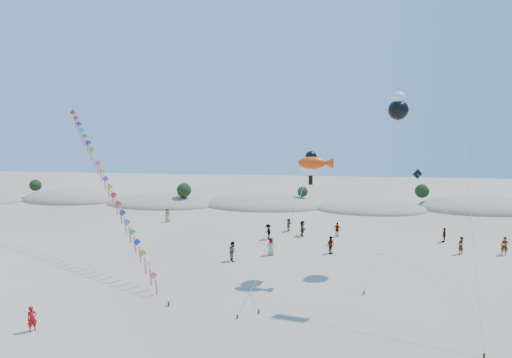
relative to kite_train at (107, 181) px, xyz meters
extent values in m
ellipsoid|color=gray|center=(-19.72, 27.59, -7.60)|extent=(16.00, 8.80, 3.60)
ellipsoid|color=#223A15|center=(-19.72, 27.59, -6.61)|extent=(12.80, 5.76, 0.64)
ellipsoid|color=gray|center=(-3.72, 26.19, -7.60)|extent=(17.60, 9.68, 3.00)
ellipsoid|color=#223A15|center=(-3.72, 26.19, -6.78)|extent=(14.08, 6.34, 0.70)
ellipsoid|color=gray|center=(12.28, 26.89, -7.60)|extent=(19.00, 10.45, 3.40)
ellipsoid|color=#223A15|center=(12.28, 26.89, -6.67)|extent=(15.20, 6.84, 0.76)
ellipsoid|color=gray|center=(28.28, 25.49, -7.60)|extent=(16.40, 9.02, 2.80)
ellipsoid|color=#223A15|center=(28.28, 25.49, -6.83)|extent=(13.12, 5.90, 0.66)
ellipsoid|color=gray|center=(44.28, 27.29, -7.60)|extent=(18.00, 9.90, 3.80)
ellipsoid|color=#223A15|center=(44.28, 27.29, -6.56)|extent=(14.40, 6.48, 0.72)
sphere|color=black|center=(-25.72, 27.79, -5.24)|extent=(1.90, 1.90, 1.90)
sphere|color=black|center=(0.28, 24.99, -5.12)|extent=(2.20, 2.20, 2.20)
sphere|color=black|center=(18.28, 26.99, -5.36)|extent=(1.60, 1.60, 1.60)
sphere|color=black|center=(36.28, 28.39, -5.16)|extent=(2.10, 2.10, 2.10)
cube|color=#3F2D1E|center=(8.73, -9.40, -7.43)|extent=(0.12, 0.12, 0.35)
cylinder|color=silver|center=(0.78, -0.86, -0.58)|extent=(15.94, 17.10, 14.06)
cube|color=#FF5074|center=(6.98, -7.52, -6.06)|extent=(1.17, 0.46, 1.23)
cube|color=#E56081|center=(7.16, -7.47, -7.16)|extent=(0.19, 0.45, 1.55)
cube|color=white|center=(6.27, -6.76, -5.43)|extent=(1.17, 0.46, 1.23)
cube|color=#E56081|center=(6.45, -6.71, -6.53)|extent=(0.19, 0.45, 1.55)
cube|color=#8DC917|center=(5.56, -6.00, -4.81)|extent=(1.17, 0.46, 1.23)
cube|color=#E56081|center=(5.74, -5.95, -5.91)|extent=(0.19, 0.45, 1.55)
cube|color=#1736C5|center=(4.86, -5.24, -4.18)|extent=(1.17, 0.46, 1.23)
cube|color=#E56081|center=(5.04, -5.19, -5.28)|extent=(0.19, 0.45, 1.55)
cube|color=green|center=(4.15, -4.48, -3.56)|extent=(1.17, 0.46, 1.23)
cube|color=#E56081|center=(4.33, -4.43, -4.66)|extent=(0.19, 0.45, 1.55)
cube|color=#1AAAC8|center=(3.44, -3.72, -2.93)|extent=(1.17, 0.46, 1.23)
cube|color=#E56081|center=(3.62, -3.67, -4.03)|extent=(0.19, 0.45, 1.55)
cube|color=#3F279E|center=(2.73, -2.96, -2.31)|extent=(1.17, 0.46, 1.23)
cube|color=#E56081|center=(2.91, -2.91, -3.41)|extent=(0.19, 0.45, 1.55)
cube|color=#DB4712|center=(2.03, -2.20, -1.68)|extent=(1.17, 0.46, 1.23)
cube|color=#E56081|center=(2.21, -2.15, -2.78)|extent=(0.19, 0.45, 1.55)
cube|color=red|center=(1.32, -1.44, -1.06)|extent=(1.17, 0.46, 1.23)
cube|color=#E56081|center=(1.50, -1.39, -2.16)|extent=(0.19, 0.45, 1.55)
cube|color=yellow|center=(0.61, -0.68, -0.44)|extent=(1.17, 0.46, 1.23)
cube|color=#E56081|center=(0.79, -0.63, -1.54)|extent=(0.19, 0.45, 1.55)
cube|color=purple|center=(-0.10, 0.08, 0.19)|extent=(1.17, 0.46, 1.23)
cube|color=#E56081|center=(0.08, 0.13, -0.91)|extent=(0.19, 0.45, 1.55)
cube|color=yellow|center=(-0.81, 0.84, 0.81)|extent=(1.17, 0.46, 1.23)
cube|color=#E56081|center=(-0.63, 0.89, -0.29)|extent=(0.19, 0.45, 1.55)
cube|color=#FF5074|center=(-1.51, 1.60, 1.44)|extent=(1.17, 0.46, 1.23)
cube|color=#E56081|center=(-1.33, 1.65, 0.34)|extent=(0.19, 0.45, 1.55)
cube|color=white|center=(-2.22, 2.36, 2.06)|extent=(1.17, 0.46, 1.23)
cube|color=#E56081|center=(-2.04, 2.41, 0.96)|extent=(0.19, 0.45, 1.55)
cube|color=#8DC917|center=(-2.93, 3.12, 2.69)|extent=(1.17, 0.46, 1.23)
cube|color=#E56081|center=(-2.75, 3.17, 1.59)|extent=(0.19, 0.45, 1.55)
cube|color=#1736C5|center=(-3.64, 3.88, 3.31)|extent=(1.17, 0.46, 1.23)
cube|color=#E56081|center=(-3.46, 3.93, 2.21)|extent=(0.19, 0.45, 1.55)
cube|color=green|center=(-4.35, 4.64, 3.94)|extent=(1.17, 0.46, 1.23)
cube|color=#E56081|center=(-4.17, 4.69, 2.84)|extent=(0.19, 0.45, 1.55)
cube|color=#1AAAC8|center=(-5.05, 5.40, 4.56)|extent=(1.17, 0.46, 1.23)
cube|color=#E56081|center=(-4.87, 5.45, 3.46)|extent=(0.19, 0.45, 1.55)
cube|color=#3F279E|center=(-5.76, 6.15, 5.18)|extent=(1.17, 0.46, 1.23)
cube|color=#E56081|center=(-5.58, 6.20, 4.08)|extent=(0.19, 0.45, 1.55)
cube|color=#DB4712|center=(-6.47, 6.91, 5.81)|extent=(1.17, 0.46, 1.23)
cube|color=#E56081|center=(-6.29, 6.96, 4.71)|extent=(0.19, 0.45, 1.55)
cube|color=red|center=(-7.18, 7.67, 6.43)|extent=(1.17, 0.46, 1.23)
cube|color=#E56081|center=(-7.00, 7.72, 5.33)|extent=(0.19, 0.45, 1.55)
cube|color=#3F2D1E|center=(15.30, -9.85, -7.45)|extent=(0.10, 0.10, 0.30)
cylinder|color=silver|center=(17.12, -6.21, -2.71)|extent=(3.67, 7.32, 9.80)
ellipsoid|color=#E13F0B|center=(18.94, -2.56, 2.18)|extent=(2.28, 1.00, 1.00)
cone|color=#E13F0B|center=(20.21, -2.56, 2.18)|extent=(0.91, 0.91, 0.91)
cube|color=#3F2D1E|center=(13.93, -10.76, -7.45)|extent=(0.10, 0.10, 0.30)
cylinder|color=silver|center=(16.40, -6.13, -2.94)|extent=(4.97, 9.28, 9.34)
sphere|color=white|center=(18.87, -1.51, 1.72)|extent=(1.45, 1.45, 1.45)
sphere|color=black|center=(18.87, -1.51, 2.60)|extent=(0.97, 0.97, 0.97)
cube|color=black|center=(18.87, -1.51, 0.60)|extent=(0.35, 0.18, 0.80)
cube|color=#3F2D1E|center=(23.02, -5.73, -7.45)|extent=(0.10, 0.10, 0.30)
cylinder|color=silver|center=(24.76, -2.06, -0.54)|extent=(3.52, 7.38, 14.13)
sphere|color=black|center=(26.50, 1.62, 6.52)|extent=(1.75, 1.75, 1.75)
sphere|color=white|center=(26.50, 1.62, 7.56)|extent=(1.14, 1.14, 1.14)
cube|color=white|center=(26.50, 1.62, 5.24)|extent=(0.35, 0.18, 0.80)
cube|color=white|center=(25.80, 1.62, 6.52)|extent=(0.60, 0.15, 0.25)
cube|color=white|center=(27.20, 1.62, 6.52)|extent=(0.60, 0.15, 0.25)
cube|color=#3F2D1E|center=(28.51, -14.00, -7.45)|extent=(0.10, 0.10, 0.30)
cylinder|color=silver|center=(28.69, -8.50, 3.83)|extent=(0.38, 11.03, 22.88)
cylinder|color=silver|center=(31.93, 0.68, -3.71)|extent=(4.28, 12.24, 7.80)
cube|color=black|center=(29.81, 6.80, 0.18)|extent=(1.02, 0.30, 1.04)
imported|color=#B00E0E|center=(1.25, -13.83, -6.78)|extent=(0.67, 0.72, 1.64)
imported|color=slate|center=(11.73, 0.84, -6.66)|extent=(1.07, 1.15, 1.88)
imported|color=slate|center=(15.21, 2.93, -6.74)|extent=(0.88, 0.61, 1.73)
imported|color=slate|center=(21.07, 3.97, -6.71)|extent=(1.00, 1.08, 1.78)
imported|color=slate|center=(14.49, 8.39, -6.74)|extent=(1.06, 1.28, 1.72)
imported|color=slate|center=(18.29, 10.10, -6.71)|extent=(0.84, 1.74, 1.79)
imported|color=slate|center=(22.24, 10.37, -6.78)|extent=(1.04, 0.79, 1.65)
imported|color=slate|center=(33.65, 9.42, -6.81)|extent=(0.74, 1.01, 1.59)
imported|color=slate|center=(0.81, 15.09, -6.74)|extent=(1.00, 0.89, 1.72)
imported|color=slate|center=(33.90, 5.22, -6.71)|extent=(0.78, 0.71, 1.78)
imported|color=slate|center=(38.12, 5.44, -6.69)|extent=(0.79, 0.70, 1.82)
imported|color=slate|center=(16.67, 12.06, -6.83)|extent=(0.99, 1.49, 1.54)
camera|label=1|loc=(18.12, -37.68, 5.86)|focal=30.00mm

